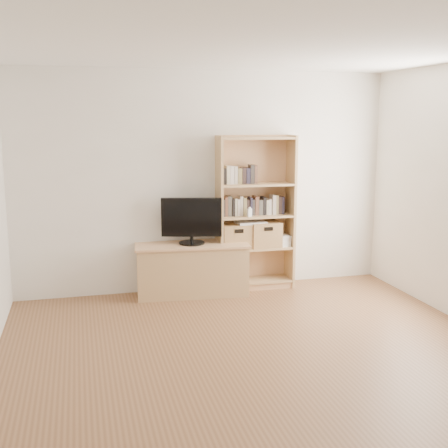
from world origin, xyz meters
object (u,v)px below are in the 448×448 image
object	(u,v)px
bookshelf	(255,213)
baby_monitor	(250,213)
tv_stand	(192,270)
basket_right	(264,234)
basket_left	(236,236)
television	(192,221)
laptop	(250,222)

from	to	relation	value
bookshelf	baby_monitor	xyz separation A→B (m)	(-0.10, -0.10, 0.03)
bookshelf	baby_monitor	size ratio (longest dim) A/B	19.53
tv_stand	bookshelf	size ratio (longest dim) A/B	0.69
basket_right	bookshelf	bearing A→B (deg)	175.57
tv_stand	baby_monitor	bearing A→B (deg)	3.56
baby_monitor	basket_left	xyz separation A→B (m)	(-0.14, 0.10, -0.29)
television	basket_right	world-z (taller)	television
television	basket_left	xyz separation A→B (m)	(0.55, 0.07, -0.22)
bookshelf	television	distance (m)	0.80
television	laptop	world-z (taller)	television
bookshelf	laptop	size ratio (longest dim) A/B	5.32
baby_monitor	basket_right	distance (m)	0.37
bookshelf	baby_monitor	distance (m)	0.15
baby_monitor	bookshelf	bearing A→B (deg)	30.53
bookshelf	basket_right	bearing A→B (deg)	-2.60
tv_stand	basket_left	world-z (taller)	basket_left
baby_monitor	television	bearing A→B (deg)	164.38
bookshelf	baby_monitor	bearing A→B (deg)	-135.00
basket_left	basket_right	bearing A→B (deg)	-1.09
basket_left	tv_stand	bearing A→B (deg)	-172.43
baby_monitor	basket_right	bearing A→B (deg)	9.87
tv_stand	basket_left	distance (m)	0.67
bookshelf	television	size ratio (longest dim) A/B	2.66
bookshelf	television	bearing A→B (deg)	-173.63
baby_monitor	basket_left	size ratio (longest dim) A/B	0.27
baby_monitor	basket_left	bearing A→B (deg)	131.37
baby_monitor	laptop	world-z (taller)	baby_monitor
television	baby_monitor	size ratio (longest dim) A/B	7.34
television	basket_left	size ratio (longest dim) A/B	1.97
bookshelf	basket_left	xyz separation A→B (m)	(-0.25, -0.00, -0.27)
baby_monitor	basket_right	size ratio (longest dim) A/B	0.26
baby_monitor	laptop	xyz separation A→B (m)	(0.04, 0.09, -0.13)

